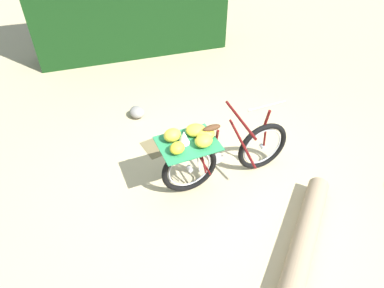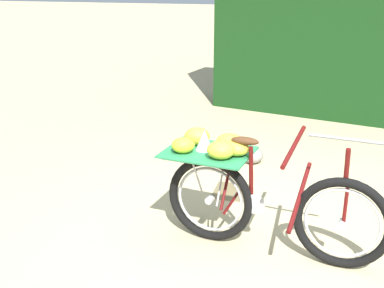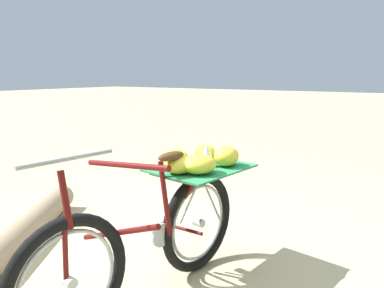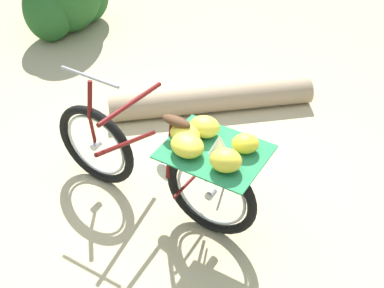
{
  "view_description": "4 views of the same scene",
  "coord_description": "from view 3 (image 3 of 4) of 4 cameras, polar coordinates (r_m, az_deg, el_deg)",
  "views": [
    {
      "loc": [
        2.37,
        -1.93,
        3.22
      ],
      "look_at": [
        -0.15,
        -0.38,
        0.75
      ],
      "focal_mm": 31.2,
      "sensor_mm": 36.0,
      "label": 1
    },
    {
      "loc": [
        3.45,
        0.39,
        2.14
      ],
      "look_at": [
        -0.04,
        -0.52,
        0.88
      ],
      "focal_mm": 46.61,
      "sensor_mm": 36.0,
      "label": 2
    },
    {
      "loc": [
        -1.51,
        1.76,
        1.43
      ],
      "look_at": [
        -0.04,
        -0.5,
        0.92
      ],
      "focal_mm": 34.52,
      "sensor_mm": 36.0,
      "label": 3
    },
    {
      "loc": [
        -2.67,
        -1.31,
        3.06
      ],
      "look_at": [
        -0.24,
        -0.3,
        0.86
      ],
      "focal_mm": 49.33,
      "sensor_mm": 36.0,
      "label": 4
    }
  ],
  "objects": [
    {
      "name": "ground_plane",
      "position": [
        2.73,
        -6.93,
        -21.09
      ],
      "size": [
        60.0,
        60.0,
        0.0
      ],
      "primitive_type": "plane",
      "color": "#C6B284"
    },
    {
      "name": "bicycle",
      "position": [
        2.45,
        -4.69,
        -11.36
      ],
      "size": [
        0.77,
        1.8,
        1.03
      ],
      "rotation": [
        0.0,
        0.0,
        1.43
      ],
      "color": "black",
      "rests_on": "ground_plane"
    },
    {
      "name": "fallen_log",
      "position": [
        3.47,
        -25.03,
        -12.51
      ],
      "size": [
        1.26,
        1.8,
        0.25
      ],
      "primitive_type": "cylinder",
      "rotation": [
        0.0,
        1.57,
        -1.01
      ],
      "color": "#9E8466",
      "rests_on": "ground_plane"
    }
  ]
}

